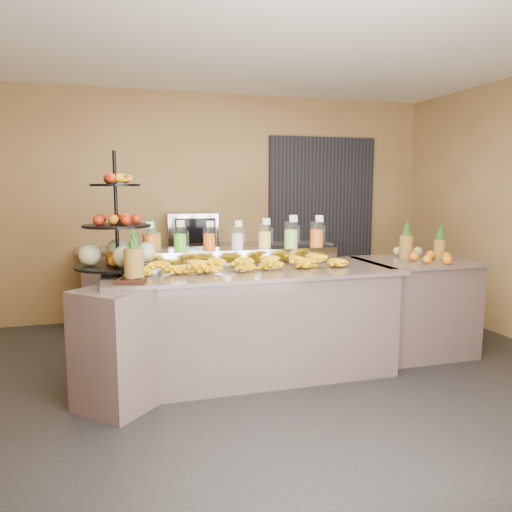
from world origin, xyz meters
name	(u,v)px	position (x,y,z in m)	size (l,w,h in m)	color
ground	(261,385)	(0.00, 0.00, 0.00)	(6.00, 6.00, 0.00)	black
room_envelope	(256,162)	(0.19, 0.79, 1.88)	(6.04, 5.02, 2.82)	olive
buffet_counter	(240,324)	(-0.12, 0.26, 0.47)	(2.75, 1.25, 0.93)	gray
right_counter	(413,306)	(1.70, 0.40, 0.47)	(1.08, 0.88, 0.93)	gray
back_ledge	(209,282)	(0.00, 2.25, 0.47)	(3.10, 0.55, 0.93)	gray
pitcher_tray	(237,257)	(-0.05, 0.58, 1.01)	(1.85, 0.30, 0.15)	gray
juice_pitcher_orange_a	(150,241)	(-0.83, 0.58, 1.17)	(0.11, 0.12, 0.27)	silver
juice_pitcher_green	(180,240)	(-0.57, 0.58, 1.17)	(0.12, 0.12, 0.28)	silver
juice_pitcher_orange_b	(209,239)	(-0.31, 0.58, 1.17)	(0.11, 0.12, 0.27)	silver
juice_pitcher_milk	(237,239)	(-0.05, 0.58, 1.17)	(0.11, 0.12, 0.27)	silver
juice_pitcher_lemon	(265,237)	(0.21, 0.58, 1.18)	(0.12, 0.12, 0.29)	silver
juice_pitcher_lime	(291,236)	(0.47, 0.58, 1.19)	(0.13, 0.13, 0.31)	silver
juice_pitcher_orange_c	(317,235)	(0.73, 0.58, 1.18)	(0.13, 0.13, 0.31)	silver
banana_heap	(240,262)	(-0.11, 0.26, 1.00)	(1.90, 0.17, 0.16)	yellow
fruit_stand	(124,242)	(-1.06, 0.46, 1.18)	(0.81, 0.81, 1.00)	black
condiment_caddy	(131,281)	(-1.03, -0.06, 0.95)	(0.21, 0.15, 0.03)	black
pineapple_left_a	(134,261)	(-1.00, 0.01, 1.08)	(0.15, 0.15, 0.41)	brown
pineapple_left_b	(152,247)	(-0.81, 0.69, 1.11)	(0.16, 0.16, 0.46)	brown
right_fruit_pile	(427,253)	(1.78, 0.33, 1.00)	(0.44, 0.42, 0.23)	brown
oven_warmer	(193,229)	(-0.20, 2.25, 1.13)	(0.59, 0.41, 0.39)	gray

